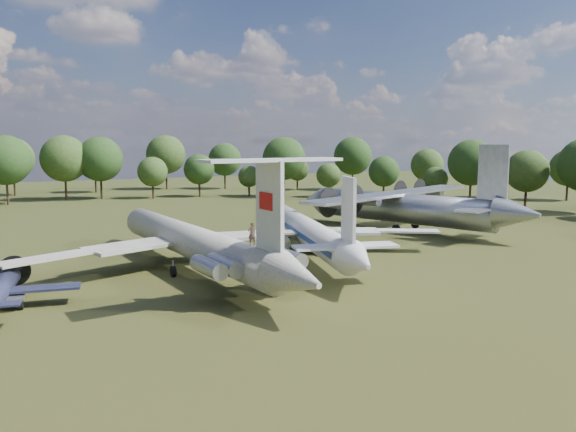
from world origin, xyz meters
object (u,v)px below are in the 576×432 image
il62_airliner (192,248)px  person_on_il62 (252,234)px  tu104_jet (308,237)px  an12_transport (400,212)px

il62_airliner → person_on_il62: person_on_il62 is taller
tu104_jet → an12_transport: (22.02, 10.10, 0.67)m
il62_airliner → an12_transport: 38.43m
an12_transport → person_on_il62: 43.45m
tu104_jet → an12_transport: bearing=40.2°
il62_airliner → tu104_jet: 14.80m
tu104_jet → an12_transport: size_ratio=1.01×
il62_airliner → an12_transport: size_ratio=1.13×
tu104_jet → an12_transport: an12_transport is taller
person_on_il62 → an12_transport: bearing=-147.9°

